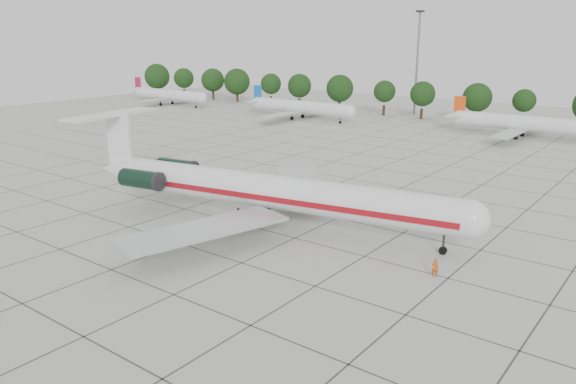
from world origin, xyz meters
name	(u,v)px	position (x,y,z in m)	size (l,w,h in m)	color
ground	(295,238)	(0.00, 0.00, 0.00)	(260.00, 260.00, 0.00)	beige
apron_joints	(369,203)	(0.00, 15.00, 0.01)	(170.00, 170.00, 0.02)	#383838
main_airliner	(257,189)	(-5.99, 1.33, 3.81)	(45.66, 35.64, 10.80)	silver
ground_crew	(435,268)	(14.92, -0.31, 0.80)	(0.58, 0.38, 1.59)	#C94C0B
bg_airliner_a	(168,95)	(-94.76, 66.32, 2.91)	(28.24, 27.20, 7.40)	silver
bg_airliner_b	(300,107)	(-47.91, 66.72, 2.91)	(28.24, 27.20, 7.40)	silver
bg_airliner_c	(524,124)	(2.33, 72.27, 2.91)	(28.24, 27.20, 7.40)	silver
tree_line	(477,98)	(-11.68, 85.00, 5.98)	(249.86, 8.44, 10.22)	#332114
floodlight_mast	(417,57)	(-30.00, 92.00, 14.28)	(1.60, 1.60, 25.45)	slate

